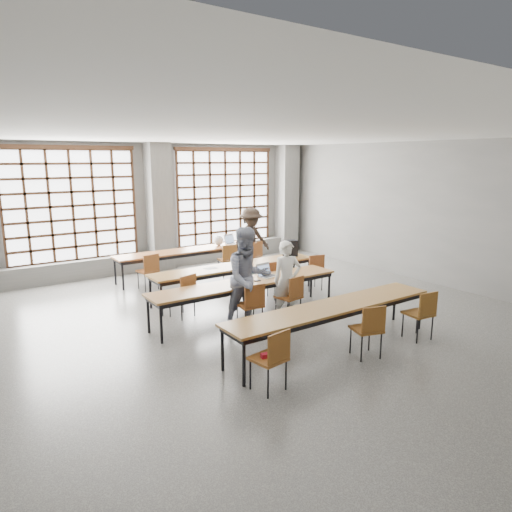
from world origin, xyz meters
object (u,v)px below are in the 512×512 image
(chair_back_mid, at_px, (228,257))
(student_male, at_px, (287,280))
(desk_row_d, at_px, (333,309))
(chair_near_left, at_px, (272,354))
(chair_back_left, at_px, (149,268))
(red_pouch, at_px, (268,355))
(student_female, at_px, (248,279))
(desk_row_a, at_px, (190,252))
(phone, at_px, (257,281))
(chair_back_right, at_px, (254,253))
(mouse, at_px, (286,274))
(chair_mid_left, at_px, (184,291))
(laptop_back, at_px, (231,241))
(chair_mid_centre, at_px, (266,277))
(chair_mid_right, at_px, (314,268))
(student_back, at_px, (251,240))
(chair_near_mid, at_px, (369,326))
(chair_front_left, at_px, (252,302))
(chair_near_right, at_px, (422,310))
(green_box, at_px, (243,279))
(laptop_front, at_px, (266,273))
(chair_front_right, at_px, (292,293))
(backpack, at_px, (290,248))
(plastic_bag, at_px, (219,240))
(desk_row_c, at_px, (247,285))
(desk_row_b, at_px, (236,268))

(chair_back_mid, height_order, student_male, student_male)
(desk_row_d, relative_size, chair_near_left, 4.55)
(chair_back_left, height_order, chair_near_left, same)
(red_pouch, bearing_deg, student_female, 63.08)
(desk_row_a, bearing_deg, phone, -95.37)
(chair_back_right, height_order, mouse, chair_back_right)
(chair_back_mid, distance_m, chair_mid_left, 3.22)
(desk_row_d, distance_m, laptop_back, 5.87)
(chair_mid_centre, relative_size, student_male, 0.57)
(chair_back_right, bearing_deg, chair_mid_right, -84.67)
(student_back, bearing_deg, student_female, -125.51)
(chair_near_mid, bearing_deg, chair_mid_left, 114.78)
(chair_mid_centre, bearing_deg, phone, -134.84)
(chair_mid_left, xyz_separation_m, chair_front_left, (0.72, -1.30, 0.00))
(chair_near_right, relative_size, red_pouch, 4.40)
(chair_front_left, relative_size, chair_near_mid, 1.00)
(chair_mid_centre, bearing_deg, student_male, -106.33)
(desk_row_a, xyz_separation_m, red_pouch, (-1.88, -6.11, -0.16))
(green_box, bearing_deg, chair_mid_centre, 30.58)
(chair_mid_centre, relative_size, red_pouch, 4.40)
(chair_near_left, distance_m, laptop_back, 7.07)
(chair_mid_centre, height_order, phone, chair_mid_centre)
(chair_back_mid, xyz_separation_m, chair_near_right, (0.52, -5.56, 0.00))
(laptop_front, bearing_deg, red_pouch, -125.16)
(chair_near_right, xyz_separation_m, phone, (-1.65, 2.57, 0.20))
(chair_front_right, relative_size, red_pouch, 4.40)
(chair_front_left, distance_m, mouse, 1.41)
(desk_row_d, height_order, student_back, student_back)
(chair_back_left, xyz_separation_m, backpack, (3.02, -1.55, 0.39))
(chair_mid_left, distance_m, laptop_back, 4.14)
(chair_front_right, bearing_deg, laptop_back, 73.74)
(chair_mid_left, bearing_deg, plastic_bag, 49.92)
(desk_row_c, xyz_separation_m, plastic_bag, (1.42, 3.57, 0.21))
(laptop_back, height_order, red_pouch, laptop_back)
(desk_row_b, relative_size, chair_near_left, 4.55)
(chair_front_left, xyz_separation_m, mouse, (1.26, 0.61, 0.21))
(desk_row_c, distance_m, laptop_back, 4.08)
(backpack, bearing_deg, chair_back_right, 101.05)
(chair_back_left, xyz_separation_m, laptop_front, (1.41, -2.79, 0.25))
(desk_row_a, xyz_separation_m, laptop_front, (0.02, -3.41, 0.13))
(chair_mid_centre, height_order, chair_front_right, same)
(desk_row_a, distance_m, laptop_front, 3.42)
(desk_row_c, bearing_deg, chair_mid_right, 15.93)
(desk_row_c, height_order, chair_back_mid, chair_back_mid)
(chair_near_mid, height_order, chair_near_right, same)
(student_female, bearing_deg, student_back, 61.89)
(desk_row_a, xyz_separation_m, plastic_bag, (0.90, 0.05, 0.21))
(chair_mid_right, bearing_deg, phone, -160.42)
(student_back, xyz_separation_m, backpack, (0.03, -1.68, 0.04))
(student_back, bearing_deg, chair_near_left, -122.39)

